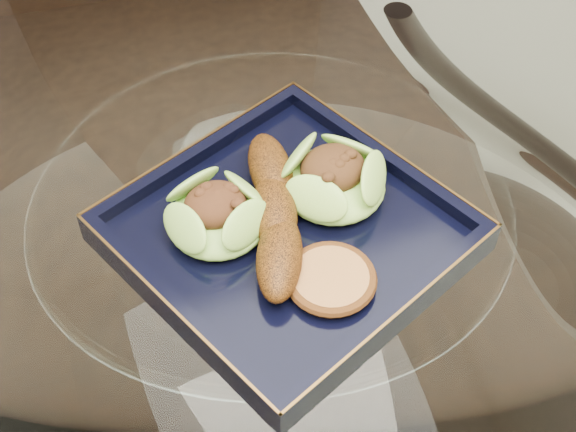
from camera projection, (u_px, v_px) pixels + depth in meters
name	position (u px, v px, depth m)	size (l,w,h in m)	color
dining_table	(274.00, 334.00, 0.87)	(1.13, 1.13, 0.77)	white
dining_chair	(191.00, 114.00, 1.11)	(0.52, 0.52, 1.06)	black
navy_plate	(288.00, 237.00, 0.73)	(0.27, 0.27, 0.02)	black
lettuce_wrap_left	(217.00, 216.00, 0.72)	(0.09, 0.09, 0.03)	#619B2D
lettuce_wrap_right	(333.00, 181.00, 0.74)	(0.10, 0.10, 0.04)	#6FA42F
roasted_plantain	(275.00, 212.00, 0.72)	(0.19, 0.04, 0.04)	#62310A
crumb_patty	(331.00, 280.00, 0.68)	(0.07, 0.07, 0.01)	#B1733B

